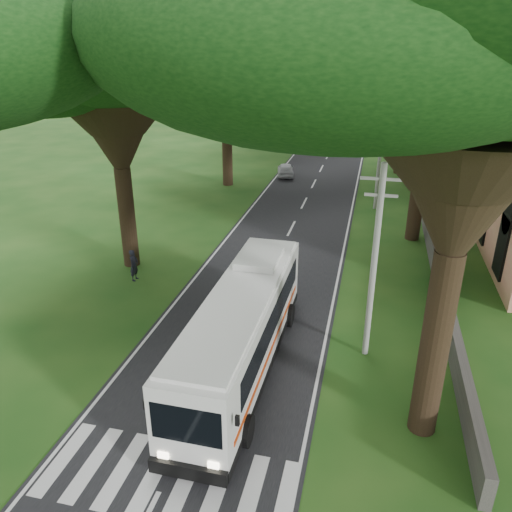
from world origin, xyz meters
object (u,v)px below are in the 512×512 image
(pole_far, at_px, (382,117))
(pole_near, at_px, (374,261))
(pole_mid, at_px, (380,154))
(coach_bus, at_px, (242,328))
(distant_car_b, at_px, (317,130))
(pedestrian, at_px, (134,265))
(distant_car_a, at_px, (286,169))

(pole_far, bearing_deg, pole_near, -90.00)
(pole_mid, xyz_separation_m, coach_bus, (-4.70, -22.16, -2.35))
(distant_car_b, bearing_deg, pole_near, -76.63)
(pole_near, xyz_separation_m, pole_mid, (0.00, 20.00, 0.00))
(coach_bus, bearing_deg, pedestrian, 141.25)
(pole_mid, xyz_separation_m, distant_car_a, (-8.50, 8.16, -3.52))
(coach_bus, bearing_deg, distant_car_b, 94.59)
(distant_car_b, bearing_deg, pole_mid, -71.03)
(coach_bus, xyz_separation_m, pedestrian, (-7.70, 6.30, -0.96))
(pole_mid, height_order, pedestrian, pole_mid)
(distant_car_a, bearing_deg, pole_mid, 124.46)
(pole_near, relative_size, distant_car_b, 2.25)
(pole_far, distance_m, pedestrian, 38.08)
(pole_near, xyz_separation_m, pole_far, (0.00, 40.00, 0.00))
(coach_bus, relative_size, distant_car_b, 3.25)
(pole_mid, distance_m, distant_car_b, 33.26)
(pole_mid, distance_m, distant_car_a, 12.30)
(pole_near, xyz_separation_m, distant_car_b, (-8.50, 51.95, -3.56))
(pole_near, distance_m, pole_far, 40.00)
(pole_mid, relative_size, coach_bus, 0.69)
(pole_near, relative_size, pole_far, 1.00)
(pole_far, distance_m, distant_car_b, 15.09)
(pole_far, xyz_separation_m, pedestrian, (-12.40, -35.86, -3.31))
(distant_car_b, bearing_deg, distant_car_a, -85.92)
(distant_car_a, distance_m, pedestrian, 24.33)
(pole_far, xyz_separation_m, distant_car_b, (-8.50, 11.95, -3.56))
(distant_car_a, height_order, distant_car_b, distant_car_a)
(pole_far, bearing_deg, distant_car_a, -125.68)
(pole_mid, distance_m, pedestrian, 20.40)
(pole_far, distance_m, distant_car_a, 14.99)
(pole_near, relative_size, coach_bus, 0.69)
(pole_mid, xyz_separation_m, distant_car_b, (-8.50, 31.95, -3.56))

